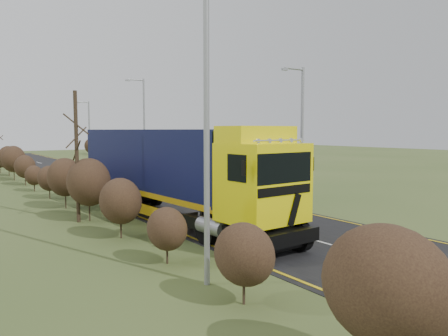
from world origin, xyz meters
TOP-DOWN VIEW (x-y plane):
  - ground at (0.00, 0.00)m, footprint 160.00×160.00m
  - road at (0.00, 10.00)m, footprint 8.00×120.00m
  - layby at (6.50, 20.00)m, footprint 6.00×18.00m
  - lane_markings at (0.00, 9.69)m, footprint 7.52×116.00m
  - hedgerow at (-6.00, 7.89)m, footprint 2.24×102.04m
  - lorry at (-2.63, 1.80)m, footprint 3.40×15.95m
  - car_red_hatchback at (5.87, 19.14)m, footprint 1.81×3.56m
  - car_blue_sedan at (6.08, 21.03)m, footprint 3.70×4.09m
  - streetlight_near at (5.71, 2.00)m, footprint 1.68×0.18m
  - streetlight_mid at (5.68, 23.87)m, footprint 1.97×0.19m
  - streetlight_far at (5.71, 41.25)m, footprint 1.71×0.18m
  - left_pole at (-5.97, -6.31)m, footprint 0.16×0.16m
  - speed_sign at (5.60, 14.82)m, footprint 0.65×0.10m
  - warning_board at (5.65, 20.98)m, footprint 0.71×0.11m

SIDE VIEW (x-z plane):
  - ground at x=0.00m, z-range 0.00..0.00m
  - road at x=0.00m, z-range 0.00..0.02m
  - layby at x=6.50m, z-range 0.00..0.02m
  - lane_markings at x=0.00m, z-range 0.03..0.03m
  - car_red_hatchback at x=5.87m, z-range 0.00..1.16m
  - car_blue_sedan at x=6.08m, z-range 0.00..1.35m
  - warning_board at x=5.65m, z-range 0.20..2.07m
  - hedgerow at x=-6.00m, z-range -1.41..4.64m
  - speed_sign at x=5.60m, z-range 0.47..2.81m
  - lorry at x=-2.63m, z-range 0.30..4.70m
  - streetlight_near at x=5.71m, z-range 0.37..8.20m
  - streetlight_far at x=5.71m, z-range 0.38..8.37m
  - streetlight_mid at x=5.68m, z-range 0.48..9.74m
  - left_pole at x=-5.97m, z-range 0.00..10.70m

